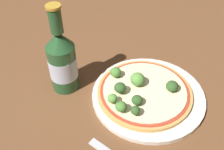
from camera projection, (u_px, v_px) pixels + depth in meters
name	position (u px, v px, depth m)	size (l,w,h in m)	color
ground_plane	(139.00, 89.00, 0.69)	(3.00, 3.00, 0.00)	brown
plate	(148.00, 95.00, 0.67)	(0.29, 0.29, 0.01)	silver
pizza	(145.00, 92.00, 0.66)	(0.24, 0.24, 0.01)	tan
broccoli_floret_0	(135.00, 110.00, 0.59)	(0.02, 0.02, 0.03)	#6B8E51
broccoli_floret_1	(138.00, 79.00, 0.66)	(0.04, 0.04, 0.04)	#6B8E51
broccoli_floret_2	(115.00, 73.00, 0.68)	(0.03, 0.03, 0.03)	#6B8E51
broccoli_floret_3	(112.00, 98.00, 0.61)	(0.02, 0.02, 0.03)	#6B8E51
broccoli_floret_4	(121.00, 107.00, 0.59)	(0.03, 0.03, 0.03)	#6B8E51
broccoli_floret_5	(137.00, 100.00, 0.61)	(0.03, 0.03, 0.02)	#6B8E51
broccoli_floret_6	(172.00, 87.00, 0.64)	(0.03, 0.03, 0.03)	#6B8E51
broccoli_floret_7	(120.00, 88.00, 0.64)	(0.03, 0.03, 0.03)	#6B8E51
beer_bottle	(62.00, 61.00, 0.65)	(0.07, 0.07, 0.24)	#234C28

